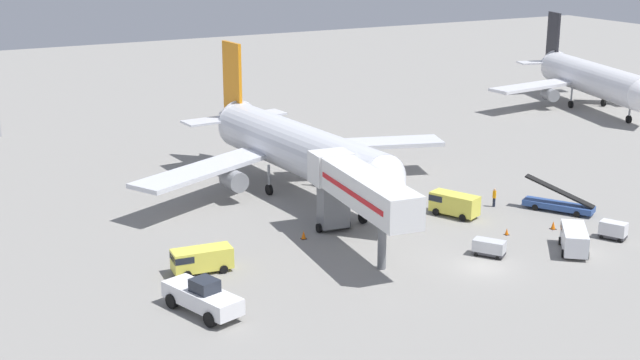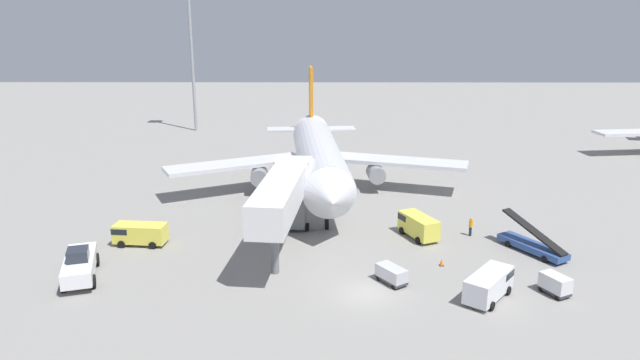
% 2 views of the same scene
% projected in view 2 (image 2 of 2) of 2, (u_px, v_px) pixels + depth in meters
% --- Properties ---
extents(ground_plane, '(300.00, 300.00, 0.00)m').
position_uv_depth(ground_plane, '(366.00, 294.00, 43.59)').
color(ground_plane, gray).
extents(airplane_at_gate, '(36.40, 36.23, 13.91)m').
position_uv_depth(airplane_at_gate, '(318.00, 156.00, 67.21)').
color(airplane_at_gate, silver).
rests_on(airplane_at_gate, ground).
extents(jet_bridge, '(4.82, 16.39, 7.17)m').
position_uv_depth(jet_bridge, '(284.00, 194.00, 50.50)').
color(jet_bridge, silver).
rests_on(jet_bridge, ground).
extents(pushback_tug, '(4.18, 7.11, 2.64)m').
position_uv_depth(pushback_tug, '(80.00, 264.00, 45.93)').
color(pushback_tug, white).
rests_on(pushback_tug, ground).
extents(belt_loader_truck, '(4.93, 6.63, 3.20)m').
position_uv_depth(belt_loader_truck, '(532.00, 245.00, 51.11)').
color(belt_loader_truck, '#2D4C8E').
rests_on(belt_loader_truck, ground).
extents(service_van_near_right, '(4.63, 5.12, 2.05)m').
position_uv_depth(service_van_near_right, '(489.00, 283.00, 42.70)').
color(service_van_near_right, white).
rests_on(service_van_near_right, ground).
extents(service_van_mid_center, '(4.91, 2.49, 1.98)m').
position_uv_depth(service_van_mid_center, '(139.00, 233.00, 52.88)').
color(service_van_mid_center, '#E5DB4C').
rests_on(service_van_mid_center, ground).
extents(service_van_outer_right, '(3.58, 4.97, 2.15)m').
position_uv_depth(service_van_outer_right, '(418.00, 225.00, 54.69)').
color(service_van_outer_right, '#E5DB4C').
rests_on(service_van_outer_right, ground).
extents(baggage_cart_outer_left, '(2.53, 2.87, 1.38)m').
position_uv_depth(baggage_cart_outer_left, '(391.00, 274.00, 45.20)').
color(baggage_cart_outer_left, '#38383D').
rests_on(baggage_cart_outer_left, ground).
extents(baggage_cart_far_left, '(2.13, 2.57, 1.56)m').
position_uv_depth(baggage_cart_far_left, '(555.00, 284.00, 43.33)').
color(baggage_cart_far_left, '#38383D').
rests_on(baggage_cart_far_left, ground).
extents(ground_crew_worker_foreground, '(0.50, 0.50, 1.87)m').
position_uv_depth(ground_crew_worker_foreground, '(471.00, 226.00, 55.02)').
color(ground_crew_worker_foreground, '#1E2333').
rests_on(ground_crew_worker_foreground, ground).
extents(safety_cone_alpha, '(0.50, 0.50, 0.76)m').
position_uv_depth(safety_cone_alpha, '(258.00, 229.00, 55.90)').
color(safety_cone_alpha, black).
rests_on(safety_cone_alpha, ground).
extents(safety_cone_bravo, '(0.50, 0.50, 0.76)m').
position_uv_depth(safety_cone_bravo, '(500.00, 265.00, 47.72)').
color(safety_cone_bravo, black).
rests_on(safety_cone_bravo, ground).
extents(safety_cone_charlie, '(0.40, 0.40, 0.61)m').
position_uv_depth(safety_cone_charlie, '(442.00, 262.00, 48.51)').
color(safety_cone_charlie, black).
rests_on(safety_cone_charlie, ground).
extents(apron_light_mast, '(2.40, 2.40, 27.99)m').
position_uv_depth(apron_light_mast, '(190.00, 25.00, 102.01)').
color(apron_light_mast, '#93969B').
rests_on(apron_light_mast, ground).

